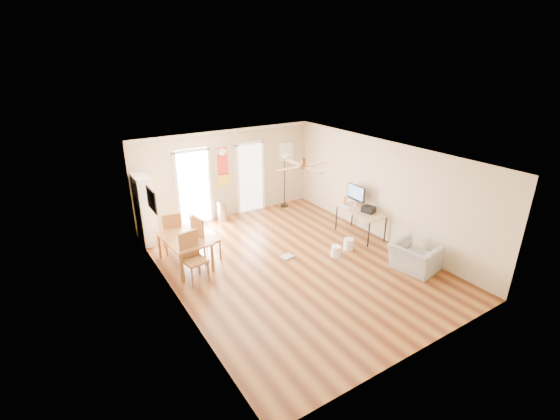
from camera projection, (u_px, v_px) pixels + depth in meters
floor at (294, 263)px, 9.11m from camera, size 7.00×7.00×0.00m
ceiling at (295, 155)px, 8.14m from camera, size 5.50×7.00×0.00m
wall_back at (227, 174)px, 11.37m from camera, size 5.50×0.04×2.60m
wall_front at (424, 286)px, 5.89m from camera, size 5.50×0.04×2.60m
wall_left at (173, 242)px, 7.26m from camera, size 0.04×7.00×2.60m
wall_right at (382, 191)px, 9.99m from camera, size 0.04×7.00×2.60m
crown_molding at (295, 157)px, 8.15m from camera, size 5.50×7.00×0.08m
kitchen_doorway at (194, 188)px, 10.93m from camera, size 0.90×0.10×2.10m
bathroom_doorway at (250, 178)px, 11.82m from camera, size 0.80×0.10×2.10m
wall_decal at (223, 167)px, 11.20m from camera, size 0.46×0.03×1.10m
ac_grille at (286, 152)px, 12.21m from camera, size 0.50×0.04×0.60m
framed_poster at (151, 200)px, 8.22m from camera, size 0.04×0.66×0.48m
ceiling_fan at (303, 166)px, 7.97m from camera, size 1.24×1.24×0.20m
bookshelf at (145, 209)px, 9.88m from camera, size 0.49×0.86×1.79m
dining_table at (185, 251)px, 8.94m from camera, size 0.96×1.48×0.71m
dining_chair_right_a at (202, 235)px, 9.42m from camera, size 0.42×0.42×0.97m
dining_chair_right_b at (207, 238)px, 9.10m from camera, size 0.53×0.53×1.14m
dining_chair_near at (195, 258)px, 8.22m from camera, size 0.52×0.52×1.10m
dining_chair_far at (172, 231)px, 9.51m from camera, size 0.48×0.48×1.06m
trash_can at (222, 211)px, 11.34m from camera, size 0.28×0.28×0.60m
torchiere_lamp at (284, 181)px, 12.20m from camera, size 0.38×0.38×1.72m
computer_desk at (360, 223)px, 10.40m from camera, size 0.67×1.34×0.72m
imac at (356, 196)px, 10.48m from camera, size 0.09×0.64×0.59m
keyboard at (345, 206)px, 10.54m from camera, size 0.17×0.44×0.02m
printer at (369, 209)px, 10.14m from camera, size 0.34×0.37×0.16m
orange_bottle at (345, 201)px, 10.65m from camera, size 0.08×0.08×0.22m
wastebasket_a at (336, 251)px, 9.39m from camera, size 0.25×0.25×0.27m
wastebasket_b at (349, 244)px, 9.73m from camera, size 0.31×0.31×0.28m
floor_cloth at (287, 257)px, 9.37m from camera, size 0.33×0.28×0.04m
armchair at (415, 257)px, 8.74m from camera, size 1.00×1.10×0.63m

